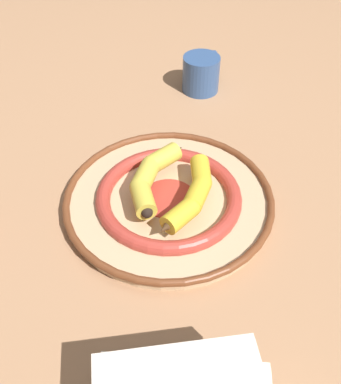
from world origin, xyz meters
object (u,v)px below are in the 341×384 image
at_px(banana_a, 192,195).
at_px(banana_b, 151,176).
at_px(decorative_bowl, 170,200).
at_px(coffee_mug, 202,73).

height_order(banana_a, banana_b, banana_b).
bearing_deg(decorative_bowl, coffee_mug, 116.77).
relative_size(decorative_bowl, banana_b, 2.01).
xyz_separation_m(decorative_bowl, coffee_mug, (-0.19, 0.38, 0.03)).
bearing_deg(banana_b, decorative_bowl, 71.33).
relative_size(decorative_bowl, coffee_mug, 2.79).
bearing_deg(banana_b, banana_a, 72.88).
xyz_separation_m(decorative_bowl, banana_a, (0.05, 0.00, 0.04)).
xyz_separation_m(banana_a, coffee_mug, (-0.24, 0.38, -0.01)).
height_order(decorative_bowl, banana_b, banana_b).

